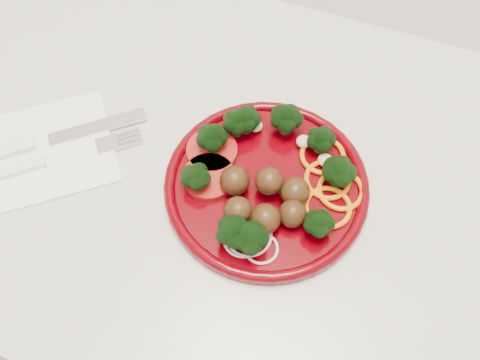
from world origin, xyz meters
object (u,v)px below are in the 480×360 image
(knife, at_px, (29,145))
(napkin, at_px, (53,149))
(plate, at_px, (266,181))
(fork, at_px, (30,166))

(knife, bearing_deg, napkin, -22.66)
(plate, height_order, knife, plate)
(plate, xyz_separation_m, knife, (-0.30, -0.05, -0.01))
(plate, distance_m, knife, 0.30)
(napkin, xyz_separation_m, knife, (-0.03, -0.01, 0.01))
(knife, height_order, fork, knife)
(napkin, bearing_deg, fork, -105.82)
(plate, bearing_deg, knife, -170.41)
(knife, bearing_deg, plate, -31.28)
(plate, relative_size, fork, 1.45)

